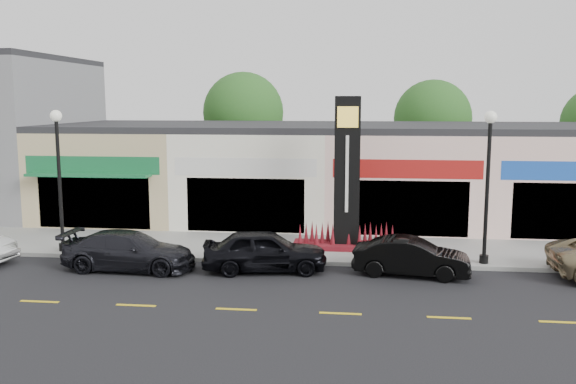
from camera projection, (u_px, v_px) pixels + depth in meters
name	position (u px, v px, depth m)	size (l,w,h in m)	color
ground	(254.00, 280.00, 20.51)	(120.00, 120.00, 0.00)	black
sidewalk	(272.00, 247.00, 24.77)	(52.00, 4.30, 0.15)	gray
curb	(264.00, 261.00, 22.56)	(52.00, 0.20, 0.15)	gray
shop_beige	(133.00, 169.00, 32.38)	(7.00, 10.85, 4.80)	tan
shop_cream	(263.00, 170.00, 31.59)	(7.00, 10.01, 4.80)	white
shop_pink_w	(399.00, 172.00, 30.80)	(7.00, 10.01, 4.80)	beige
shop_pink_e	(543.00, 174.00, 30.00)	(7.00, 10.01, 4.80)	beige
tree_rear_west	(244.00, 113.00, 39.35)	(5.20, 5.20, 7.83)	#382619
tree_rear_mid	(433.00, 118.00, 38.03)	(4.80, 4.80, 7.29)	#382619
lamp_west_near	(59.00, 166.00, 23.36)	(0.44, 0.44, 5.47)	black
lamp_east_near	(488.00, 172.00, 21.54)	(0.44, 0.44, 5.47)	black
pylon_sign	(347.00, 196.00, 23.95)	(4.20, 1.30, 6.00)	#5F1014
car_dark_sedan	(129.00, 251.00, 21.66)	(4.72, 1.92, 1.37)	black
car_black_sedan	(265.00, 251.00, 21.43)	(4.36, 1.75, 1.48)	black
car_black_conv	(411.00, 257.00, 20.91)	(3.95, 1.38, 1.30)	black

